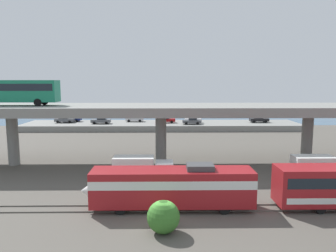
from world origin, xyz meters
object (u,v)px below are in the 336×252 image
Objects in this scene: parked_car_1 at (259,119)px; parked_car_7 at (72,119)px; parked_car_4 at (193,120)px; parked_car_3 at (166,120)px; parked_car_2 at (64,120)px; parked_car_0 at (101,121)px; train_locomotive at (164,186)px; parked_car_5 at (192,121)px; parked_car_6 at (135,119)px; service_truck_west at (141,169)px; transit_bus_on_overpass at (13,90)px; service_truck_east at (321,168)px.

parked_car_7 is at bearing 177.23° from parked_car_1.
parked_car_4 is at bearing -178.11° from parked_car_1.
parked_car_2 is at bearing 178.89° from parked_car_3.
parked_car_2 is at bearing -12.21° from parked_car_0.
train_locomotive is at bearing -64.56° from parked_car_2.
parked_car_6 is (-14.00, 5.31, 0.00)m from parked_car_5.
parked_car_7 is (-29.93, 5.46, 0.00)m from parked_car_5.
parked_car_0 is (-12.47, 41.60, 0.51)m from service_truck_west.
parked_car_1 is at bearing -169.36° from parked_car_5.
parked_car_0 is 1.13× the size of parked_car_4.
parked_car_5 is (31.15, -3.33, -0.00)m from parked_car_2.
parked_car_7 is at bearing 60.08° from parked_car_2.
transit_bus_on_overpass is at bearing 81.18° from parked_car_0.
service_truck_west is 1.47× the size of parked_car_3.
parked_car_4 is (-16.44, -0.54, -0.00)m from parked_car_1.
service_truck_west is 1.56× the size of parked_car_5.
parked_car_3 is (-17.56, 43.15, 0.51)m from service_truck_east.
service_truck_west is 48.80m from parked_car_2.
parked_car_5 is at bearing -10.33° from parked_car_7.
train_locomotive reaches higher than service_truck_west.
transit_bus_on_overpass is 41.65m from parked_car_3.
train_locomotive is 2.29× the size of service_truck_west.
service_truck_west is at bearing -102.86° from parked_car_4.
transit_bus_on_overpass is 21.27m from service_truck_west.
service_truck_west reaches higher than parked_car_4.
parked_car_6 is (-14.51, 2.67, 0.00)m from parked_car_4.
parked_car_1 and parked_car_5 have the same top height.
parked_car_3 is at bearing -6.26° from parked_car_7.
parked_car_6 is at bearing -152.72° from parked_car_0.
parked_car_7 is (-23.71, 2.60, -0.00)m from parked_car_3.
transit_bus_on_overpass reaches higher than parked_car_6.
service_truck_west and service_truck_east have the same top height.
train_locomotive reaches higher than parked_car_1.
parked_car_2 is 1.15× the size of parked_car_4.
parked_car_2 is at bearing 178.75° from parked_car_4.
service_truck_west is 41.36m from parked_car_5.
parked_car_4 is at bearing 77.14° from service_truck_west.
parked_car_5 is (26.98, 32.31, -8.20)m from transit_bus_on_overpass.
parked_car_0 and parked_car_2 have the same top height.
service_truck_east is 44.29m from parked_car_4.
service_truck_east is 1.67× the size of parked_car_4.
service_truck_west is 20.64m from service_truck_east.
parked_car_5 is 0.97× the size of parked_car_6.
parked_car_6 is at bearing -82.22° from train_locomotive.
parked_car_4 and parked_car_7 have the same top height.
train_locomotive reaches higher than parked_car_4.
parked_car_5 is (21.77, -1.30, -0.00)m from parked_car_0.
parked_car_1 and parked_car_4 have the same top height.
parked_car_4 is at bearing -176.56° from parked_car_0.
parked_car_3 is at bearing 112.15° from service_truck_east.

